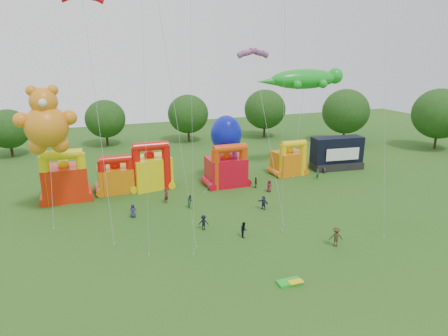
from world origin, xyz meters
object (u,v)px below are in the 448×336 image
object	(u,v)px
stage_trailer	(337,153)
spectator_4	(256,182)
teddy_bear_kite	(47,130)
spectator_0	(133,211)
octopus_kite	(222,151)
bouncy_castle_2	(150,170)
gecko_kite	(300,112)
bouncy_castle_0	(65,180)

from	to	relation	value
stage_trailer	spectator_4	xyz separation A→B (m)	(-15.92, -3.98, -1.72)
teddy_bear_kite	spectator_0	size ratio (longest dim) A/B	9.18
teddy_bear_kite	octopus_kite	distance (m)	23.18
spectator_4	stage_trailer	bearing A→B (deg)	138.67
octopus_kite	spectator_4	distance (m)	6.50
bouncy_castle_2	teddy_bear_kite	bearing A→B (deg)	-151.99
gecko_kite	spectator_0	distance (m)	30.01
teddy_bear_kite	spectator_4	bearing A→B (deg)	2.72
bouncy_castle_2	octopus_kite	bearing A→B (deg)	-5.58
bouncy_castle_2	spectator_0	distance (m)	10.31
bouncy_castle_0	teddy_bear_kite	bearing A→B (deg)	-100.39
stage_trailer	teddy_bear_kite	bearing A→B (deg)	-172.82
teddy_bear_kite	gecko_kite	world-z (taller)	gecko_kite
teddy_bear_kite	spectator_0	xyz separation A→B (m)	(8.02, -3.14, -9.25)
stage_trailer	spectator_0	xyz separation A→B (m)	(-33.16, -8.32, -1.68)
spectator_4	bouncy_castle_0	bearing A→B (deg)	-65.33
bouncy_castle_2	octopus_kite	distance (m)	10.28
octopus_kite	spectator_0	distance (m)	16.63
bouncy_castle_2	octopus_kite	xyz separation A→B (m)	(10.05, -0.98, 1.96)
stage_trailer	teddy_bear_kite	size ratio (longest dim) A/B	0.56
bouncy_castle_0	gecko_kite	xyz separation A→B (m)	(34.11, 1.30, 6.54)
spectator_0	stage_trailer	bearing A→B (deg)	10.47
gecko_kite	bouncy_castle_2	bearing A→B (deg)	-178.83
bouncy_castle_0	spectator_0	xyz separation A→B (m)	(7.02, -8.60, -1.76)
bouncy_castle_2	stage_trailer	bearing A→B (deg)	-2.15
gecko_kite	bouncy_castle_0	bearing A→B (deg)	-177.81
spectator_4	octopus_kite	bearing A→B (deg)	-105.78
gecko_kite	teddy_bear_kite	bearing A→B (deg)	-169.09
bouncy_castle_2	gecko_kite	size ratio (longest dim) A/B	0.43
teddy_bear_kite	spectator_0	bearing A→B (deg)	-21.36
teddy_bear_kite	spectator_4	size ratio (longest dim) A/B	9.65
stage_trailer	gecko_kite	distance (m)	9.12
octopus_kite	bouncy_castle_0	bearing A→B (deg)	179.57
spectator_0	spectator_4	world-z (taller)	spectator_0
bouncy_castle_2	teddy_bear_kite	xyz separation A→B (m)	(-11.82, -6.29, 7.51)
gecko_kite	spectator_4	distance (m)	14.05
stage_trailer	spectator_4	size ratio (longest dim) A/B	5.42
bouncy_castle_0	stage_trailer	bearing A→B (deg)	-0.39
stage_trailer	spectator_0	world-z (taller)	stage_trailer
teddy_bear_kite	gecko_kite	xyz separation A→B (m)	(35.11, 6.76, -0.94)
teddy_bear_kite	spectator_4	distance (m)	26.94
stage_trailer	spectator_4	distance (m)	16.50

